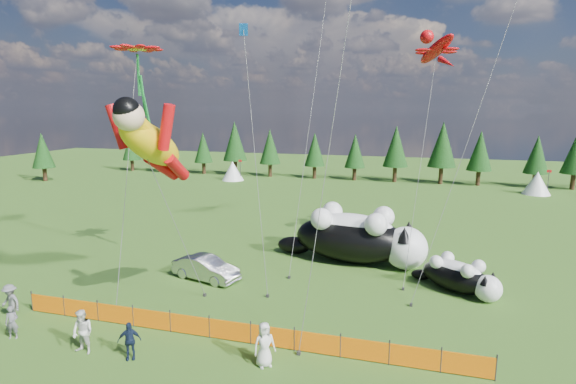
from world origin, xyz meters
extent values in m
plane|color=#16380A|center=(0.00, 0.00, 0.00)|extent=(160.00, 160.00, 0.00)
cylinder|color=#262626|center=(-11.00, -3.00, 0.55)|extent=(0.06, 0.06, 1.10)
cylinder|color=#262626|center=(-9.00, -3.00, 0.55)|extent=(0.06, 0.06, 1.10)
cylinder|color=#262626|center=(-7.00, -3.00, 0.55)|extent=(0.06, 0.06, 1.10)
cylinder|color=#262626|center=(-5.00, -3.00, 0.55)|extent=(0.06, 0.06, 1.10)
cylinder|color=#262626|center=(-3.00, -3.00, 0.55)|extent=(0.06, 0.06, 1.10)
cylinder|color=#262626|center=(-1.00, -3.00, 0.55)|extent=(0.06, 0.06, 1.10)
cylinder|color=#262626|center=(1.00, -3.00, 0.55)|extent=(0.06, 0.06, 1.10)
cylinder|color=#262626|center=(3.00, -3.00, 0.55)|extent=(0.06, 0.06, 1.10)
cylinder|color=#262626|center=(5.00, -3.00, 0.55)|extent=(0.06, 0.06, 1.10)
cylinder|color=#262626|center=(7.00, -3.00, 0.55)|extent=(0.06, 0.06, 1.10)
cylinder|color=#262626|center=(9.00, -3.00, 0.55)|extent=(0.06, 0.06, 1.10)
cylinder|color=#262626|center=(11.00, -3.00, 0.55)|extent=(0.06, 0.06, 1.10)
cube|color=orange|center=(-10.00, -3.00, 0.50)|extent=(2.00, 0.04, 0.90)
cube|color=orange|center=(-8.00, -3.00, 0.50)|extent=(2.00, 0.04, 0.90)
cube|color=orange|center=(-6.00, -3.00, 0.50)|extent=(2.00, 0.04, 0.90)
cube|color=orange|center=(-4.00, -3.00, 0.50)|extent=(2.00, 0.04, 0.90)
cube|color=orange|center=(-2.00, -3.00, 0.50)|extent=(2.00, 0.04, 0.90)
cube|color=orange|center=(0.00, -3.00, 0.50)|extent=(2.00, 0.04, 0.90)
cube|color=orange|center=(2.00, -3.00, 0.50)|extent=(2.00, 0.04, 0.90)
cube|color=orange|center=(4.00, -3.00, 0.50)|extent=(2.00, 0.04, 0.90)
cube|color=orange|center=(6.00, -3.00, 0.50)|extent=(2.00, 0.04, 0.90)
cube|color=orange|center=(8.00, -3.00, 0.50)|extent=(2.00, 0.04, 0.90)
cube|color=orange|center=(10.00, -3.00, 0.50)|extent=(2.00, 0.04, 0.90)
ellipsoid|color=black|center=(3.67, 9.28, 1.57)|extent=(8.31, 4.74, 3.15)
ellipsoid|color=white|center=(3.67, 9.28, 2.36)|extent=(6.26, 3.43, 1.92)
sphere|color=white|center=(7.31, 8.76, 1.40)|extent=(2.80, 2.80, 2.80)
sphere|color=#DB557D|center=(8.48, 8.59, 1.40)|extent=(0.39, 0.39, 0.39)
ellipsoid|color=black|center=(-0.49, 9.86, 0.61)|extent=(2.60, 1.56, 1.22)
cone|color=black|center=(7.19, 7.93, 2.52)|extent=(0.98, 0.98, 0.98)
cone|color=black|center=(7.42, 9.59, 2.52)|extent=(0.98, 0.98, 0.98)
sphere|color=white|center=(5.73, 10.13, 3.06)|extent=(1.47, 1.47, 1.47)
sphere|color=white|center=(5.41, 7.88, 3.06)|extent=(1.47, 1.47, 1.47)
sphere|color=white|center=(2.09, 10.65, 3.06)|extent=(1.47, 1.47, 1.47)
sphere|color=white|center=(1.78, 8.39, 3.06)|extent=(1.47, 1.47, 1.47)
ellipsoid|color=black|center=(10.17, 5.84, 0.83)|extent=(4.49, 3.93, 1.65)
ellipsoid|color=white|center=(10.17, 5.84, 1.24)|extent=(3.35, 2.90, 1.01)
sphere|color=white|center=(11.75, 4.75, 0.73)|extent=(1.47, 1.47, 1.47)
sphere|color=#DB557D|center=(12.27, 4.39, 0.73)|extent=(0.21, 0.21, 0.21)
ellipsoid|color=black|center=(8.36, 7.09, 0.32)|extent=(1.42, 1.26, 0.64)
cone|color=black|center=(11.50, 4.39, 1.32)|extent=(0.51, 0.51, 0.51)
cone|color=black|center=(12.00, 5.11, 1.32)|extent=(0.51, 0.51, 0.51)
sphere|color=white|center=(11.34, 5.76, 1.60)|extent=(0.77, 0.77, 0.77)
sphere|color=white|center=(10.66, 4.78, 1.60)|extent=(0.77, 0.77, 0.77)
sphere|color=white|center=(9.75, 6.85, 1.60)|extent=(0.77, 0.77, 0.77)
sphere|color=white|center=(9.08, 5.87, 1.60)|extent=(0.77, 0.77, 0.77)
imported|color=#B5B5BA|center=(-4.35, 3.48, 0.72)|extent=(4.59, 2.56, 1.43)
imported|color=#5B5B60|center=(-9.59, -5.49, 0.77)|extent=(0.66, 0.57, 1.54)
imported|color=silver|center=(-5.59, -5.67, 0.97)|extent=(0.99, 0.64, 1.94)
imported|color=#141F38|center=(-3.43, -5.51, 0.81)|extent=(1.07, 0.87, 1.62)
imported|color=#5B5B60|center=(-11.20, -4.06, 0.92)|extent=(1.27, 0.80, 1.84)
imported|color=silver|center=(2.14, -4.45, 0.93)|extent=(1.08, 1.03, 1.86)
cylinder|color=#595959|center=(-3.69, -0.48, 4.43)|extent=(0.03, 0.03, 9.19)
cube|color=#262626|center=(-3.30, 1.14, 0.08)|extent=(0.15, 0.15, 0.16)
cylinder|color=#595959|center=(7.95, 8.45, 7.13)|extent=(0.03, 0.03, 15.55)
cube|color=#262626|center=(7.32, 5.09, 0.08)|extent=(0.15, 0.15, 0.16)
cylinder|color=#595959|center=(-7.42, 0.61, 6.95)|extent=(0.03, 0.03, 14.90)
cube|color=#262626|center=(-6.54, -2.29, 0.08)|extent=(0.15, 0.15, 0.16)
cube|color=#17832F|center=(-8.31, 3.52, 11.06)|extent=(0.22, 0.22, 4.76)
cylinder|color=#595959|center=(-1.35, 4.24, 7.59)|extent=(0.03, 0.03, 15.81)
cube|color=#262626|center=(0.11, 1.99, 0.08)|extent=(0.15, 0.15, 0.16)
cylinder|color=#595959|center=(10.99, 6.54, 10.94)|extent=(0.03, 0.03, 23.60)
cube|color=#262626|center=(7.79, 2.99, 0.08)|extent=(0.15, 0.15, 0.16)
cylinder|color=#595959|center=(4.24, -2.52, 8.37)|extent=(0.03, 0.03, 16.62)
cube|color=#262626|center=(3.28, -3.27, 0.08)|extent=(0.15, 0.15, 0.16)
cylinder|color=#595959|center=(0.77, 9.02, 9.37)|extent=(0.03, 0.03, 20.12)
cube|color=#262626|center=(0.50, 5.00, 0.08)|extent=(0.15, 0.15, 0.16)
camera|label=1|loc=(7.64, -20.21, 10.29)|focal=28.00mm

